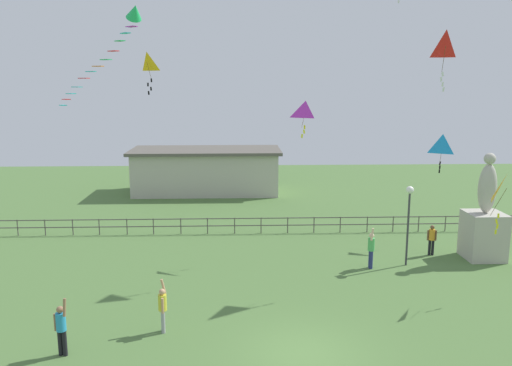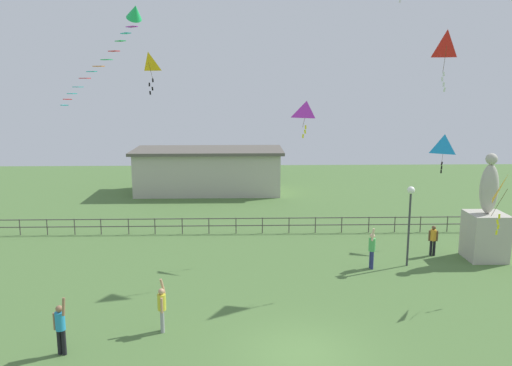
# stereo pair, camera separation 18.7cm
# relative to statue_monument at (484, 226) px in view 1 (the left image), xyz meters

# --- Properties ---
(ground_plane) EXTENTS (80.00, 80.00, 0.00)m
(ground_plane) POSITION_rel_statue_monument_xyz_m (-10.19, -9.14, -1.68)
(ground_plane) COLOR #4C7038
(statue_monument) EXTENTS (1.81, 1.81, 5.36)m
(statue_monument) POSITION_rel_statue_monument_xyz_m (0.00, 0.00, 0.00)
(statue_monument) COLOR #B2AD9E
(statue_monument) RESTS_ON ground_plane
(lamppost) EXTENTS (0.36, 0.36, 3.91)m
(lamppost) POSITION_rel_statue_monument_xyz_m (-4.16, -0.88, 1.21)
(lamppost) COLOR #38383D
(lamppost) RESTS_ON ground_plane
(person_0) EXTENTS (0.47, 0.29, 1.59)m
(person_0) POSITION_rel_statue_monument_xyz_m (-2.40, 0.57, -0.76)
(person_0) COLOR black
(person_0) RESTS_ON ground_plane
(person_1) EXTENTS (0.32, 0.53, 2.03)m
(person_1) POSITION_rel_statue_monument_xyz_m (-5.99, -1.24, -0.66)
(person_1) COLOR navy
(person_1) RESTS_ON ground_plane
(person_2) EXTENTS (0.30, 0.51, 1.90)m
(person_2) POSITION_rel_statue_monument_xyz_m (-14.98, -7.43, -0.72)
(person_2) COLOR #99999E
(person_2) RESTS_ON ground_plane
(person_3) EXTENTS (0.50, 0.36, 1.99)m
(person_3) POSITION_rel_statue_monument_xyz_m (-18.02, -8.95, -0.68)
(person_3) COLOR black
(person_3) RESTS_ON ground_plane
(kite_0) EXTENTS (0.87, 0.91, 2.51)m
(kite_0) POSITION_rel_statue_monument_xyz_m (-1.67, -4.89, 2.84)
(kite_0) COLOR yellow
(kite_1) EXTENTS (0.94, 1.20, 2.51)m
(kite_1) POSITION_rel_statue_monument_xyz_m (-3.41, -2.16, 8.50)
(kite_1) COLOR red
(kite_2) EXTENTS (1.08, 0.91, 2.08)m
(kite_2) POSITION_rel_statue_monument_xyz_m (-1.13, 3.16, 3.70)
(kite_2) COLOR #198CD1
(kite_4) EXTENTS (0.90, 0.72, 2.21)m
(kite_4) POSITION_rel_statue_monument_xyz_m (-17.04, 3.60, 8.05)
(kite_4) COLOR yellow
(kite_5) EXTENTS (1.05, 0.88, 1.81)m
(kite_5) POSITION_rel_statue_monument_xyz_m (-8.88, 1.55, 5.64)
(kite_5) COLOR #B22DB2
(streamer_kite) EXTENTS (4.72, 4.20, 4.07)m
(streamer_kite) POSITION_rel_statue_monument_xyz_m (-16.54, -3.63, 9.33)
(streamer_kite) COLOR #1EB759
(waterfront_railing) EXTENTS (36.05, 0.06, 0.95)m
(waterfront_railing) POSITION_rel_statue_monument_xyz_m (-10.64, 4.86, -1.05)
(waterfront_railing) COLOR #4C4742
(waterfront_railing) RESTS_ON ground_plane
(pavilion_building) EXTENTS (11.91, 5.44, 3.51)m
(pavilion_building) POSITION_rel_statue_monument_xyz_m (-14.83, 16.86, 0.10)
(pavilion_building) COLOR #B7B2A3
(pavilion_building) RESTS_ON ground_plane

